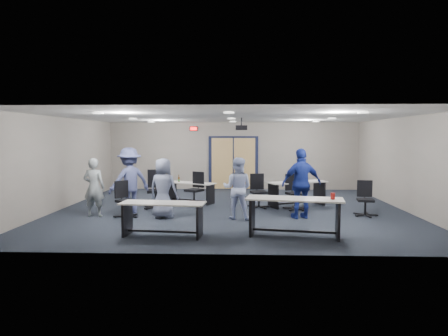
{
  "coord_description": "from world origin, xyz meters",
  "views": [
    {
      "loc": [
        0.23,
        -11.59,
        2.14
      ],
      "look_at": [
        -0.2,
        -0.3,
        1.24
      ],
      "focal_mm": 32.0,
      "sensor_mm": 36.0,
      "label": 1
    }
  ],
  "objects_px": {
    "chair_back_d": "(296,192)",
    "person_plaid": "(163,188)",
    "table_back_right": "(297,189)",
    "person_gray": "(94,187)",
    "chair_back_b": "(194,189)",
    "table_front_right": "(295,210)",
    "chair_loose_left": "(126,199)",
    "person_back": "(129,181)",
    "table_front_left": "(163,213)",
    "person_lightblue": "(237,188)",
    "person_navy": "(302,183)",
    "chair_back_a": "(156,189)",
    "chair_loose_right": "(365,199)",
    "table_back_left": "(191,189)",
    "chair_back_c": "(259,191)"
  },
  "relations": [
    {
      "from": "chair_loose_right",
      "to": "person_back",
      "type": "relative_size",
      "value": 0.52
    },
    {
      "from": "table_back_right",
      "to": "person_gray",
      "type": "relative_size",
      "value": 1.24
    },
    {
      "from": "table_front_left",
      "to": "chair_loose_right",
      "type": "height_order",
      "value": "chair_loose_right"
    },
    {
      "from": "table_front_right",
      "to": "person_back",
      "type": "relative_size",
      "value": 1.16
    },
    {
      "from": "table_back_left",
      "to": "chair_loose_right",
      "type": "xyz_separation_m",
      "value": [
        4.96,
        -1.99,
        0.02
      ]
    },
    {
      "from": "person_gray",
      "to": "person_back",
      "type": "distance_m",
      "value": 0.97
    },
    {
      "from": "table_back_right",
      "to": "person_back",
      "type": "bearing_deg",
      "value": 170.51
    },
    {
      "from": "chair_back_b",
      "to": "person_plaid",
      "type": "bearing_deg",
      "value": -73.99
    },
    {
      "from": "table_front_right",
      "to": "person_lightblue",
      "type": "xyz_separation_m",
      "value": [
        -1.23,
        1.77,
        0.23
      ]
    },
    {
      "from": "person_lightblue",
      "to": "chair_back_b",
      "type": "bearing_deg",
      "value": -43.57
    },
    {
      "from": "person_gray",
      "to": "person_back",
      "type": "relative_size",
      "value": 0.86
    },
    {
      "from": "person_gray",
      "to": "person_lightblue",
      "type": "height_order",
      "value": "person_lightblue"
    },
    {
      "from": "chair_back_c",
      "to": "person_gray",
      "type": "distance_m",
      "value": 4.7
    },
    {
      "from": "chair_back_b",
      "to": "chair_loose_left",
      "type": "distance_m",
      "value": 2.49
    },
    {
      "from": "table_front_left",
      "to": "table_front_right",
      "type": "distance_m",
      "value": 2.82
    },
    {
      "from": "table_front_left",
      "to": "person_back",
      "type": "distance_m",
      "value": 2.93
    },
    {
      "from": "person_plaid",
      "to": "person_navy",
      "type": "relative_size",
      "value": 0.86
    },
    {
      "from": "chair_loose_left",
      "to": "person_lightblue",
      "type": "relative_size",
      "value": 0.6
    },
    {
      "from": "chair_back_d",
      "to": "person_lightblue",
      "type": "distance_m",
      "value": 2.17
    },
    {
      "from": "table_back_right",
      "to": "person_gray",
      "type": "height_order",
      "value": "person_gray"
    },
    {
      "from": "chair_back_d",
      "to": "chair_loose_right",
      "type": "relative_size",
      "value": 1.1
    },
    {
      "from": "table_front_left",
      "to": "person_back",
      "type": "bearing_deg",
      "value": 124.53
    },
    {
      "from": "chair_loose_left",
      "to": "person_gray",
      "type": "bearing_deg",
      "value": 123.41
    },
    {
      "from": "table_back_left",
      "to": "chair_loose_left",
      "type": "bearing_deg",
      "value": -96.42
    },
    {
      "from": "table_back_left",
      "to": "person_navy",
      "type": "bearing_deg",
      "value": -12.06
    },
    {
      "from": "chair_back_b",
      "to": "chair_back_c",
      "type": "distance_m",
      "value": 2.03
    },
    {
      "from": "table_front_left",
      "to": "person_plaid",
      "type": "distance_m",
      "value": 1.94
    },
    {
      "from": "chair_back_d",
      "to": "person_plaid",
      "type": "xyz_separation_m",
      "value": [
        -3.62,
        -1.33,
        0.27
      ]
    },
    {
      "from": "person_gray",
      "to": "person_plaid",
      "type": "xyz_separation_m",
      "value": [
        1.88,
        -0.13,
        0.0
      ]
    },
    {
      "from": "table_back_right",
      "to": "table_front_right",
      "type": "bearing_deg",
      "value": -123.68
    },
    {
      "from": "table_front_left",
      "to": "chair_back_b",
      "type": "relative_size",
      "value": 1.79
    },
    {
      "from": "chair_back_d",
      "to": "person_back",
      "type": "relative_size",
      "value": 0.57
    },
    {
      "from": "table_back_left",
      "to": "chair_loose_right",
      "type": "relative_size",
      "value": 1.8
    },
    {
      "from": "table_front_left",
      "to": "person_plaid",
      "type": "relative_size",
      "value": 1.17
    },
    {
      "from": "person_lightblue",
      "to": "person_navy",
      "type": "xyz_separation_m",
      "value": [
        1.67,
        0.14,
        0.12
      ]
    },
    {
      "from": "table_front_right",
      "to": "table_back_left",
      "type": "relative_size",
      "value": 1.25
    },
    {
      "from": "person_navy",
      "to": "table_front_right",
      "type": "bearing_deg",
      "value": 62.34
    },
    {
      "from": "table_front_right",
      "to": "chair_loose_left",
      "type": "xyz_separation_m",
      "value": [
        -4.17,
        1.83,
        -0.09
      ]
    },
    {
      "from": "table_front_left",
      "to": "chair_back_d",
      "type": "bearing_deg",
      "value": 49.72
    },
    {
      "from": "chair_back_a",
      "to": "chair_back_d",
      "type": "bearing_deg",
      "value": -12.59
    },
    {
      "from": "chair_back_c",
      "to": "person_back",
      "type": "bearing_deg",
      "value": -179.44
    },
    {
      "from": "table_front_left",
      "to": "table_back_right",
      "type": "relative_size",
      "value": 0.95
    },
    {
      "from": "chair_loose_right",
      "to": "person_gray",
      "type": "height_order",
      "value": "person_gray"
    },
    {
      "from": "chair_back_b",
      "to": "person_plaid",
      "type": "relative_size",
      "value": 0.66
    },
    {
      "from": "table_front_right",
      "to": "chair_back_d",
      "type": "xyz_separation_m",
      "value": [
        0.46,
        3.12,
        -0.05
      ]
    },
    {
      "from": "table_front_left",
      "to": "person_back",
      "type": "height_order",
      "value": "person_back"
    },
    {
      "from": "chair_back_d",
      "to": "table_front_left",
      "type": "bearing_deg",
      "value": -154.89
    },
    {
      "from": "chair_back_b",
      "to": "chair_loose_right",
      "type": "bearing_deg",
      "value": 15.07
    },
    {
      "from": "chair_back_d",
      "to": "chair_back_a",
      "type": "bearing_deg",
      "value": 159.9
    },
    {
      "from": "table_back_right",
      "to": "chair_back_b",
      "type": "height_order",
      "value": "chair_back_b"
    }
  ]
}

